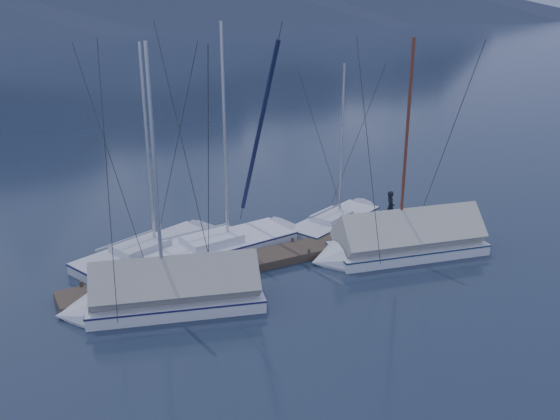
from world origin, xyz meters
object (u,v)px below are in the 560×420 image
(sailboat_open_mid, at_px, (239,242))
(sailboat_covered_far, at_px, (160,296))
(person, at_px, (390,208))
(sailboat_open_right, at_px, (344,218))
(sailboat_open_left, at_px, (165,246))
(sailboat_covered_near, at_px, (395,244))

(sailboat_open_mid, bearing_deg, sailboat_covered_far, -141.50)
(sailboat_open_mid, xyz_separation_m, person, (7.08, -1.64, 0.96))
(sailboat_open_mid, bearing_deg, person, -13.09)
(sailboat_covered_far, bearing_deg, sailboat_open_right, 21.86)
(sailboat_covered_far, bearing_deg, sailboat_open_left, 70.42)
(sailboat_open_right, height_order, person, sailboat_open_right)
(sailboat_open_left, relative_size, sailboat_covered_near, 0.97)
(sailboat_open_mid, distance_m, person, 7.33)
(sailboat_open_left, distance_m, person, 10.54)
(sailboat_covered_near, distance_m, sailboat_covered_far, 10.30)
(sailboat_covered_near, xyz_separation_m, sailboat_covered_far, (-10.30, 0.24, -0.01))
(sailboat_covered_near, bearing_deg, sailboat_open_right, 84.21)
(sailboat_open_right, xyz_separation_m, sailboat_covered_far, (-10.76, -4.32, 0.35))
(sailboat_open_left, height_order, sailboat_covered_far, sailboat_covered_far)
(sailboat_open_right, xyz_separation_m, sailboat_covered_near, (-0.46, -4.56, 0.35))
(sailboat_open_mid, bearing_deg, sailboat_covered_near, -36.51)
(sailboat_open_mid, relative_size, sailboat_covered_far, 1.04)
(sailboat_open_mid, height_order, sailboat_covered_far, sailboat_open_mid)
(sailboat_open_mid, bearing_deg, sailboat_open_left, 159.25)
(person, bearing_deg, sailboat_open_mid, 98.14)
(sailboat_covered_near, bearing_deg, sailboat_open_mid, 143.49)
(sailboat_open_right, distance_m, person, 2.61)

